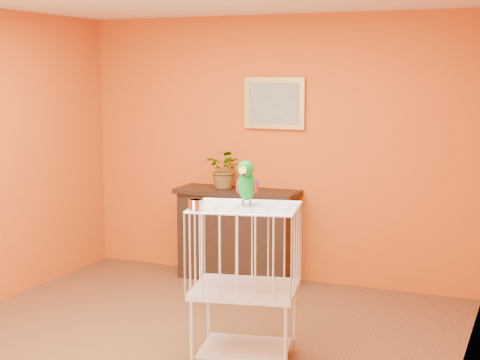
% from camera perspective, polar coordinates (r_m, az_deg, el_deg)
% --- Properties ---
extents(ground, '(4.50, 4.50, 0.00)m').
position_cam_1_polar(ground, '(5.54, -5.60, -13.34)').
color(ground, brown).
rests_on(ground, ground).
extents(room_shell, '(4.50, 4.50, 4.50)m').
position_cam_1_polar(room_shell, '(5.17, -5.85, 3.20)').
color(room_shell, '#C84E12').
rests_on(room_shell, ground).
extents(console_cabinet, '(1.22, 0.44, 0.91)m').
position_cam_1_polar(console_cabinet, '(7.30, -0.22, -4.25)').
color(console_cabinet, black).
rests_on(console_cabinet, ground).
extents(potted_plant, '(0.42, 0.45, 0.30)m').
position_cam_1_polar(potted_plant, '(7.21, -1.27, 0.48)').
color(potted_plant, '#26722D').
rests_on(potted_plant, console_cabinet).
extents(framed_picture, '(0.62, 0.04, 0.50)m').
position_cam_1_polar(framed_picture, '(7.18, 2.67, 5.98)').
color(framed_picture, gold).
rests_on(framed_picture, room_shell).
extents(birdcage, '(0.82, 0.69, 1.12)m').
position_cam_1_polar(birdcage, '(5.23, 0.39, -7.87)').
color(birdcage, beige).
rests_on(birdcage, ground).
extents(feed_cup, '(0.10, 0.10, 0.07)m').
position_cam_1_polar(feed_cup, '(4.95, -3.44, -1.92)').
color(feed_cup, silver).
rests_on(feed_cup, birdcage).
extents(parrot, '(0.16, 0.29, 0.33)m').
position_cam_1_polar(parrot, '(5.10, 0.52, -0.21)').
color(parrot, '#59544C').
rests_on(parrot, birdcage).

